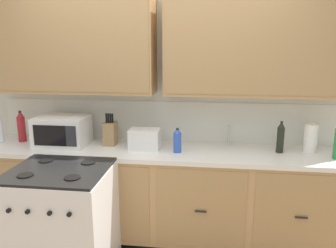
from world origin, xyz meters
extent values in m
cube|color=silver|center=(0.00, 0.62, 1.22)|extent=(4.51, 0.05, 2.43)
cube|color=silver|center=(0.00, 0.60, 1.13)|extent=(3.31, 0.01, 0.40)
cube|color=tan|center=(-0.85, 0.43, 1.90)|extent=(1.60, 0.34, 0.95)
cube|color=#A58052|center=(-0.85, 0.26, 1.90)|extent=(1.57, 0.01, 0.89)
cube|color=tan|center=(0.85, 0.43, 1.90)|extent=(1.60, 0.34, 0.95)
cube|color=#A58052|center=(0.85, 0.26, 1.90)|extent=(1.57, 0.01, 0.89)
cube|color=black|center=(0.00, 0.33, 0.05)|extent=(3.24, 0.48, 0.10)
cube|color=tan|center=(0.00, 0.30, 0.49)|extent=(3.31, 0.60, 0.79)
cube|color=#A88354|center=(-1.24, 0.00, 0.49)|extent=(0.76, 0.01, 0.73)
cube|color=black|center=(-1.24, -0.02, 0.49)|extent=(0.10, 0.01, 0.01)
cube|color=#A88354|center=(-0.41, 0.00, 0.49)|extent=(0.76, 0.01, 0.73)
cube|color=black|center=(-0.41, -0.02, 0.49)|extent=(0.10, 0.01, 0.01)
cube|color=#A88354|center=(0.41, 0.00, 0.49)|extent=(0.76, 0.01, 0.73)
cube|color=black|center=(0.41, -0.02, 0.49)|extent=(0.10, 0.01, 0.01)
cube|color=#A88354|center=(1.24, 0.00, 0.49)|extent=(0.76, 0.01, 0.73)
cube|color=black|center=(1.24, -0.02, 0.49)|extent=(0.10, 0.01, 0.01)
cube|color=white|center=(0.00, 0.30, 0.91)|extent=(3.34, 0.63, 0.04)
cube|color=#A8AAAF|center=(0.66, 0.33, 0.91)|extent=(0.56, 0.38, 0.02)
cube|color=white|center=(-0.68, -0.33, 0.46)|extent=(0.76, 0.66, 0.92)
cube|color=black|center=(-0.68, -0.33, 0.93)|extent=(0.74, 0.65, 0.02)
cylinder|color=black|center=(-0.86, -0.49, 0.94)|extent=(0.12, 0.12, 0.01)
cylinder|color=black|center=(-0.50, -0.49, 0.94)|extent=(0.12, 0.12, 0.01)
cylinder|color=black|center=(-0.86, -0.17, 0.94)|extent=(0.12, 0.12, 0.01)
cylinder|color=black|center=(-0.50, -0.17, 0.94)|extent=(0.12, 0.12, 0.01)
cylinder|color=black|center=(-0.90, -0.67, 0.75)|extent=(0.03, 0.02, 0.03)
cylinder|color=black|center=(-0.76, -0.67, 0.75)|extent=(0.03, 0.02, 0.03)
cylinder|color=black|center=(-0.60, -0.67, 0.75)|extent=(0.03, 0.02, 0.03)
cylinder|color=black|center=(-0.46, -0.67, 0.75)|extent=(0.03, 0.02, 0.03)
cube|color=white|center=(-0.93, 0.32, 1.07)|extent=(0.48, 0.36, 0.28)
cube|color=black|center=(-0.97, 0.14, 1.07)|extent=(0.31, 0.01, 0.19)
cube|color=#28282D|center=(-0.77, 0.14, 1.07)|extent=(0.10, 0.01, 0.19)
cube|color=white|center=(-0.13, 0.29, 1.02)|extent=(0.28, 0.18, 0.19)
cube|color=black|center=(-0.18, 0.29, 1.12)|extent=(0.02, 0.13, 0.01)
cube|color=black|center=(-0.08, 0.29, 1.12)|extent=(0.02, 0.13, 0.01)
cube|color=#9C794E|center=(-0.48, 0.39, 1.04)|extent=(0.11, 0.14, 0.22)
cylinder|color=black|center=(-0.51, 0.38, 1.19)|extent=(0.02, 0.02, 0.09)
cylinder|color=black|center=(-0.49, 0.38, 1.19)|extent=(0.02, 0.02, 0.09)
cylinder|color=black|center=(-0.47, 0.38, 1.19)|extent=(0.02, 0.02, 0.09)
cylinder|color=black|center=(-0.45, 0.38, 1.19)|extent=(0.02, 0.02, 0.09)
cylinder|color=#B2B5BA|center=(0.66, 0.51, 1.03)|extent=(0.02, 0.02, 0.20)
cylinder|color=white|center=(1.37, 0.39, 1.06)|extent=(0.12, 0.12, 0.26)
cylinder|color=silver|center=(-1.59, 0.34, 1.03)|extent=(0.06, 0.06, 0.21)
cylinder|color=black|center=(1.10, 0.35, 1.04)|extent=(0.06, 0.06, 0.23)
cone|color=black|center=(1.10, 0.35, 1.19)|extent=(0.06, 0.06, 0.06)
cylinder|color=black|center=(1.10, 0.35, 1.21)|extent=(0.02, 0.02, 0.02)
cylinder|color=blue|center=(0.19, 0.23, 1.02)|extent=(0.07, 0.07, 0.18)
cone|color=blue|center=(0.19, 0.23, 1.13)|extent=(0.06, 0.06, 0.04)
cylinder|color=black|center=(0.19, 0.23, 1.15)|extent=(0.03, 0.03, 0.02)
cylinder|color=maroon|center=(-1.39, 0.38, 1.05)|extent=(0.08, 0.08, 0.25)
cone|color=maroon|center=(-1.39, 0.38, 1.21)|extent=(0.07, 0.07, 0.06)
cylinder|color=black|center=(-1.39, 0.38, 1.23)|extent=(0.03, 0.03, 0.02)
camera|label=1|loc=(0.46, -2.64, 1.88)|focal=35.83mm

